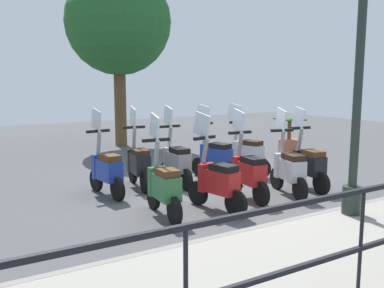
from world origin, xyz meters
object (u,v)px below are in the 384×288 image
(scooter_far_0, at_px, (246,153))
(scooter_far_2, at_px, (176,161))
(potted_palm, at_px, (289,139))
(scooter_far_3, at_px, (138,163))
(scooter_near_0, at_px, (308,164))
(scooter_near_1, at_px, (289,168))
(scooter_far_4, at_px, (106,169))
(scooter_near_3, at_px, (217,181))
(tree_distant, at_px, (118,23))
(scooter_near_4, at_px, (163,185))
(scooter_near_2, at_px, (248,172))
(scooter_far_1, at_px, (215,156))
(lamp_post_near, at_px, (358,88))

(scooter_far_0, xyz_separation_m, scooter_far_2, (-0.05, 1.75, 0.00))
(potted_palm, height_order, scooter_far_3, scooter_far_3)
(scooter_near_0, distance_m, scooter_near_1, 0.60)
(scooter_near_0, height_order, scooter_far_4, same)
(scooter_near_1, relative_size, scooter_far_2, 1.00)
(scooter_far_2, distance_m, scooter_far_3, 0.73)
(scooter_near_3, distance_m, scooter_far_2, 1.75)
(tree_distant, xyz_separation_m, scooter_near_3, (-7.02, 1.22, -3.22))
(scooter_near_1, height_order, scooter_far_2, same)
(scooter_near_0, relative_size, scooter_near_1, 1.00)
(tree_distant, bearing_deg, scooter_far_3, 161.71)
(scooter_near_0, distance_m, scooter_far_3, 3.18)
(scooter_near_3, distance_m, scooter_far_3, 2.01)
(scooter_near_3, height_order, scooter_far_0, same)
(scooter_near_4, bearing_deg, scooter_near_3, -96.13)
(scooter_near_2, xyz_separation_m, scooter_far_2, (1.49, 0.57, 0.00))
(scooter_near_3, bearing_deg, tree_distant, -21.52)
(scooter_far_1, bearing_deg, lamp_post_near, 166.50)
(lamp_post_near, height_order, scooter_near_0, lamp_post_near)
(scooter_far_1, height_order, scooter_far_4, same)
(scooter_near_1, bearing_deg, scooter_near_2, 94.77)
(tree_distant, bearing_deg, scooter_near_3, 170.17)
(scooter_near_0, height_order, scooter_far_0, same)
(tree_distant, bearing_deg, scooter_near_2, 176.54)
(scooter_near_2, relative_size, scooter_near_3, 1.00)
(potted_palm, distance_m, scooter_near_3, 5.31)
(lamp_post_near, bearing_deg, scooter_far_4, 37.52)
(scooter_near_1, height_order, scooter_far_1, same)
(scooter_near_1, height_order, scooter_far_4, same)
(lamp_post_near, relative_size, scooter_near_0, 2.63)
(scooter_near_3, relative_size, scooter_far_3, 1.00)
(potted_palm, height_order, scooter_far_4, scooter_far_4)
(lamp_post_near, relative_size, scooter_near_4, 2.63)
(tree_distant, bearing_deg, scooter_far_2, 169.50)
(scooter_near_0, xyz_separation_m, scooter_far_4, (1.50, 3.38, 0.00))
(scooter_near_2, height_order, scooter_far_4, same)
(scooter_near_0, bearing_deg, scooter_far_4, 75.00)
(scooter_far_0, xyz_separation_m, scooter_far_4, (-0.06, 3.17, 0.00))
(scooter_far_1, xyz_separation_m, scooter_far_2, (-0.06, 0.94, 0.00))
(lamp_post_near, height_order, scooter_near_4, lamp_post_near)
(scooter_near_1, xyz_separation_m, scooter_far_3, (1.85, 2.07, 0.00))
(scooter_far_0, relative_size, scooter_far_4, 1.00)
(scooter_far_0, bearing_deg, tree_distant, -8.08)
(scooter_near_3, bearing_deg, scooter_near_4, 67.21)
(scooter_near_1, bearing_deg, scooter_far_3, 62.67)
(scooter_far_3, bearing_deg, scooter_near_1, -123.63)
(scooter_far_0, bearing_deg, scooter_near_3, 115.35)
(scooter_far_0, bearing_deg, scooter_near_0, 171.27)
(scooter_near_1, relative_size, scooter_far_4, 1.00)
(lamp_post_near, xyz_separation_m, scooter_far_0, (3.28, -0.70, -1.45))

